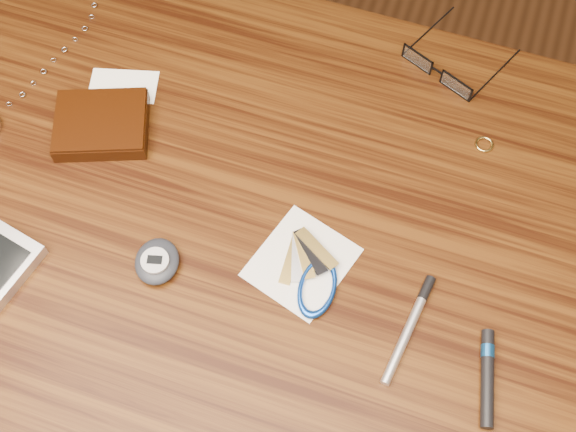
{
  "coord_description": "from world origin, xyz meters",
  "views": [
    {
      "loc": [
        0.15,
        -0.33,
        1.49
      ],
      "look_at": [
        0.03,
        0.02,
        0.76
      ],
      "focal_mm": 45.0,
      "sensor_mm": 36.0,
      "label": 1
    }
  ],
  "objects_px": {
    "notepad_keys": "(310,273)",
    "desk": "(261,260)",
    "eyeglasses": "(440,70)",
    "pedometer": "(157,261)",
    "wallet_and_card": "(102,123)",
    "silver_pen": "(412,321)"
  },
  "relations": [
    {
      "from": "desk",
      "to": "wallet_and_card",
      "type": "height_order",
      "value": "wallet_and_card"
    },
    {
      "from": "pedometer",
      "to": "silver_pen",
      "type": "distance_m",
      "value": 0.29
    },
    {
      "from": "eyeglasses",
      "to": "pedometer",
      "type": "height_order",
      "value": "same"
    },
    {
      "from": "pedometer",
      "to": "notepad_keys",
      "type": "relative_size",
      "value": 0.52
    },
    {
      "from": "desk",
      "to": "pedometer",
      "type": "height_order",
      "value": "pedometer"
    },
    {
      "from": "wallet_and_card",
      "to": "pedometer",
      "type": "distance_m",
      "value": 0.2
    },
    {
      "from": "desk",
      "to": "eyeglasses",
      "type": "bearing_deg",
      "value": 62.19
    },
    {
      "from": "wallet_and_card",
      "to": "eyeglasses",
      "type": "distance_m",
      "value": 0.43
    },
    {
      "from": "eyeglasses",
      "to": "silver_pen",
      "type": "distance_m",
      "value": 0.34
    },
    {
      "from": "notepad_keys",
      "to": "desk",
      "type": "bearing_deg",
      "value": 152.78
    },
    {
      "from": "wallet_and_card",
      "to": "silver_pen",
      "type": "bearing_deg",
      "value": -15.72
    },
    {
      "from": "wallet_and_card",
      "to": "eyeglasses",
      "type": "relative_size",
      "value": 1.13
    },
    {
      "from": "eyeglasses",
      "to": "silver_pen",
      "type": "height_order",
      "value": "eyeglasses"
    },
    {
      "from": "wallet_and_card",
      "to": "silver_pen",
      "type": "distance_m",
      "value": 0.44
    },
    {
      "from": "notepad_keys",
      "to": "eyeglasses",
      "type": "bearing_deg",
      "value": 77.47
    },
    {
      "from": "desk",
      "to": "pedometer",
      "type": "distance_m",
      "value": 0.16
    },
    {
      "from": "eyeglasses",
      "to": "notepad_keys",
      "type": "bearing_deg",
      "value": -102.53
    },
    {
      "from": "eyeglasses",
      "to": "notepad_keys",
      "type": "xyz_separation_m",
      "value": [
        -0.07,
        -0.32,
        -0.01
      ]
    },
    {
      "from": "desk",
      "to": "silver_pen",
      "type": "xyz_separation_m",
      "value": [
        0.2,
        -0.06,
        0.11
      ]
    },
    {
      "from": "wallet_and_card",
      "to": "desk",
      "type": "bearing_deg",
      "value": -15.68
    },
    {
      "from": "pedometer",
      "to": "silver_pen",
      "type": "height_order",
      "value": "pedometer"
    },
    {
      "from": "eyeglasses",
      "to": "desk",
      "type": "bearing_deg",
      "value": -117.81
    }
  ]
}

